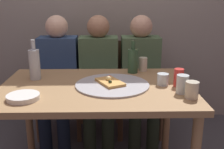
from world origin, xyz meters
TOP-DOWN VIEW (x-y plane):
  - dining_table at (0.00, 0.00)m, footprint 1.31×0.87m
  - pizza_tray at (0.11, -0.00)m, footprint 0.50×0.50m
  - pizza_slice_last at (0.10, 0.01)m, footprint 0.22×0.26m
  - wine_bottle at (0.28, 0.32)m, footprint 0.08×0.08m
  - beer_bottle at (-0.45, 0.16)m, footprint 0.08×0.08m
  - tumbler_near at (0.55, -0.16)m, footprint 0.08×0.08m
  - tumbler_far at (0.37, 0.36)m, footprint 0.07×0.07m
  - wine_glass at (0.46, 0.01)m, footprint 0.08×0.08m
  - short_glass at (0.58, -0.24)m, footprint 0.08×0.08m
  - soda_can at (0.56, -0.02)m, footprint 0.07×0.07m
  - plate_stack at (-0.42, -0.24)m, footprint 0.19×0.19m
  - chair_left at (-0.38, 0.83)m, footprint 0.44×0.44m
  - chair_middle at (0.00, 0.83)m, footprint 0.44×0.44m
  - chair_right at (0.40, 0.83)m, footprint 0.44×0.44m
  - guest_in_sweater at (-0.38, 0.68)m, footprint 0.36×0.56m
  - guest_in_beanie at (0.00, 0.68)m, footprint 0.36×0.56m
  - guest_by_wall at (0.40, 0.68)m, footprint 0.36×0.56m

SIDE VIEW (x-z plane):
  - chair_left at x=-0.38m, z-range 0.06..0.96m
  - chair_middle at x=0.00m, z-range 0.06..0.96m
  - chair_right at x=0.40m, z-range 0.06..0.96m
  - guest_in_sweater at x=-0.38m, z-range 0.06..1.23m
  - guest_in_beanie at x=0.00m, z-range 0.06..1.23m
  - guest_by_wall at x=0.40m, z-range 0.06..1.23m
  - dining_table at x=0.00m, z-range 0.29..1.04m
  - pizza_tray at x=0.11m, z-range 0.75..0.76m
  - plate_stack at x=-0.42m, z-range 0.75..0.78m
  - pizza_slice_last at x=0.10m, z-range 0.75..0.80m
  - wine_glass at x=0.46m, z-range 0.75..0.83m
  - short_glass at x=0.58m, z-range 0.75..0.85m
  - tumbler_far at x=0.37m, z-range 0.75..0.86m
  - tumbler_near at x=0.55m, z-range 0.75..0.87m
  - soda_can at x=0.56m, z-range 0.75..0.87m
  - wine_bottle at x=0.28m, z-range 0.73..0.98m
  - beer_bottle at x=-0.45m, z-range 0.72..1.01m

